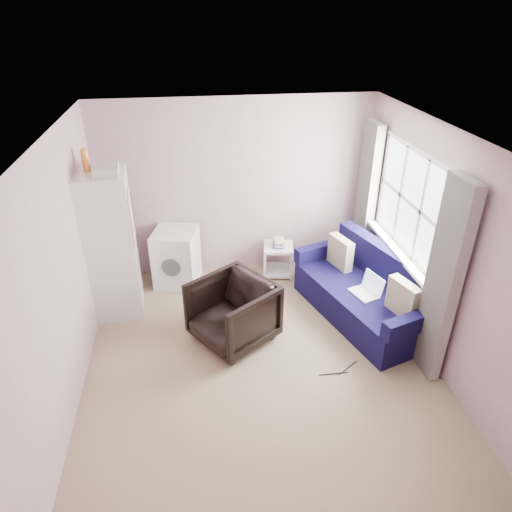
{
  "coord_description": "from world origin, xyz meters",
  "views": [
    {
      "loc": [
        -0.61,
        -3.89,
        3.54
      ],
      "look_at": [
        0.05,
        0.6,
        1.0
      ],
      "focal_mm": 32.0,
      "sensor_mm": 36.0,
      "label": 1
    }
  ],
  "objects_px": {
    "washing_machine": "(176,256)",
    "fridge": "(108,244)",
    "sofa": "(367,294)",
    "side_table": "(278,258)",
    "armchair": "(233,310)"
  },
  "relations": [
    {
      "from": "washing_machine",
      "to": "fridge",
      "type": "bearing_deg",
      "value": -131.09
    },
    {
      "from": "sofa",
      "to": "washing_machine",
      "type": "bearing_deg",
      "value": 136.52
    },
    {
      "from": "fridge",
      "to": "side_table",
      "type": "xyz_separation_m",
      "value": [
        2.23,
        0.56,
        -0.68
      ]
    },
    {
      "from": "fridge",
      "to": "sofa",
      "type": "bearing_deg",
      "value": -15.53
    },
    {
      "from": "side_table",
      "to": "sofa",
      "type": "bearing_deg",
      "value": -51.82
    },
    {
      "from": "fridge",
      "to": "sofa",
      "type": "distance_m",
      "value": 3.27
    },
    {
      "from": "washing_machine",
      "to": "sofa",
      "type": "height_order",
      "value": "sofa"
    },
    {
      "from": "fridge",
      "to": "washing_machine",
      "type": "height_order",
      "value": "fridge"
    },
    {
      "from": "fridge",
      "to": "washing_machine",
      "type": "bearing_deg",
      "value": 29.83
    },
    {
      "from": "armchair",
      "to": "fridge",
      "type": "distance_m",
      "value": 1.74
    },
    {
      "from": "sofa",
      "to": "armchair",
      "type": "bearing_deg",
      "value": 169.99
    },
    {
      "from": "fridge",
      "to": "washing_machine",
      "type": "xyz_separation_m",
      "value": [
        0.77,
        0.53,
        -0.53
      ]
    },
    {
      "from": "armchair",
      "to": "sofa",
      "type": "xyz_separation_m",
      "value": [
        1.72,
        0.24,
        -0.11
      ]
    },
    {
      "from": "washing_machine",
      "to": "side_table",
      "type": "height_order",
      "value": "washing_machine"
    },
    {
      "from": "fridge",
      "to": "side_table",
      "type": "relative_size",
      "value": 3.73
    }
  ]
}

